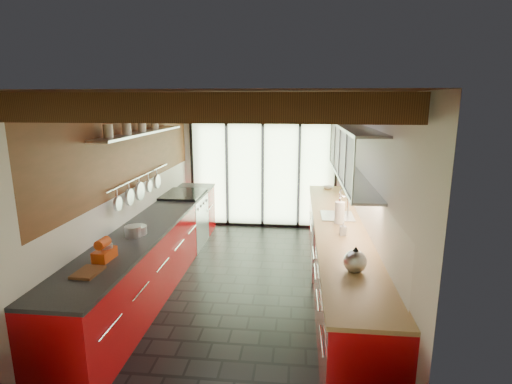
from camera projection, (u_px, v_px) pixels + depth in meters
ground at (245, 284)px, 5.63m from camera, size 5.50×5.50×0.00m
room_shell at (245, 169)px, 5.26m from camera, size 5.50×5.50×5.50m
ceiling_beams at (248, 106)px, 5.45m from camera, size 3.14×5.06×4.90m
glass_door at (263, 146)px, 7.87m from camera, size 2.95×0.10×2.90m
left_counter at (156, 250)px, 5.66m from camera, size 0.68×5.00×0.92m
range_stove at (185, 220)px, 7.07m from camera, size 0.66×0.90×0.97m
right_counter at (338, 257)px, 5.40m from camera, size 0.68×5.00×0.92m
sink_assembly at (338, 214)px, 5.67m from camera, size 0.45×0.52×0.43m
upper_cabinets_right at (353, 153)px, 5.36m from camera, size 0.34×3.00×3.00m
left_wall_fixtures at (142, 151)px, 5.55m from camera, size 0.28×2.60×0.96m
stand_mixer at (105, 251)px, 4.13m from camera, size 0.17×0.27×0.24m
pot_large at (133, 231)px, 4.84m from camera, size 0.26×0.26×0.13m
pot_small at (136, 230)px, 4.92m from camera, size 0.28×0.28×0.10m
cutting_board at (88, 272)px, 3.80m from camera, size 0.23×0.31×0.03m
kettle at (355, 260)px, 3.83m from camera, size 0.25×0.29×0.27m
paper_towel at (340, 213)px, 5.32m from camera, size 0.16×0.16×0.35m
soap_bottle at (343, 229)px, 4.88m from camera, size 0.08×0.08×0.17m
bowl at (328, 187)px, 7.47m from camera, size 0.25×0.25×0.05m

